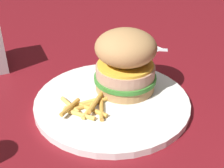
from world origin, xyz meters
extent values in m
plane|color=maroon|center=(0.00, 0.00, 0.00)|extent=(1.60, 1.60, 0.00)
cylinder|color=white|center=(0.02, -0.03, 0.01)|extent=(0.27, 0.27, 0.01)
cylinder|color=tan|center=(0.02, 0.02, 0.02)|extent=(0.11, 0.11, 0.02)
cylinder|color=#387F2D|center=(0.02, 0.02, 0.03)|extent=(0.11, 0.11, 0.01)
cylinder|color=tan|center=(0.02, 0.02, 0.05)|extent=(0.10, 0.10, 0.02)
cylinder|color=yellow|center=(0.02, 0.02, 0.06)|extent=(0.10, 0.10, 0.00)
ellipsoid|color=tan|center=(0.02, 0.02, 0.09)|extent=(0.11, 0.11, 0.06)
cylinder|color=gold|center=(0.03, -0.06, 0.02)|extent=(0.05, 0.05, 0.01)
cylinder|color=#E5B251|center=(0.00, -0.07, 0.02)|extent=(0.03, 0.06, 0.01)
cylinder|color=gold|center=(0.01, -0.06, 0.02)|extent=(0.03, 0.08, 0.01)
cylinder|color=#E5B251|center=(0.02, -0.08, 0.02)|extent=(0.03, 0.05, 0.01)
cylinder|color=#E5B251|center=(0.02, -0.10, 0.02)|extent=(0.06, 0.02, 0.01)
cylinder|color=gold|center=(0.03, -0.07, 0.02)|extent=(0.06, 0.02, 0.01)
cylinder|color=gold|center=(0.00, -0.10, 0.02)|extent=(0.02, 0.05, 0.01)
cylinder|color=gold|center=(0.02, -0.06, 0.02)|extent=(0.03, 0.06, 0.01)
cylinder|color=#E5B251|center=(-0.01, -0.09, 0.02)|extent=(0.05, 0.02, 0.01)
cube|color=white|center=(-0.10, 0.17, 0.00)|extent=(0.12, 0.12, 0.00)
cube|color=silver|center=(-0.08, 0.19, 0.00)|extent=(0.10, 0.08, 0.00)
cube|color=silver|center=(-0.14, 0.15, 0.00)|extent=(0.04, 0.04, 0.00)
cylinder|color=silver|center=(-0.17, 0.14, 0.00)|extent=(0.02, 0.02, 0.00)
cylinder|color=silver|center=(-0.16, 0.13, 0.00)|extent=(0.02, 0.02, 0.00)
cylinder|color=silver|center=(-0.16, 0.12, 0.00)|extent=(0.02, 0.02, 0.00)
camera|label=1|loc=(0.32, -0.35, 0.31)|focal=49.42mm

